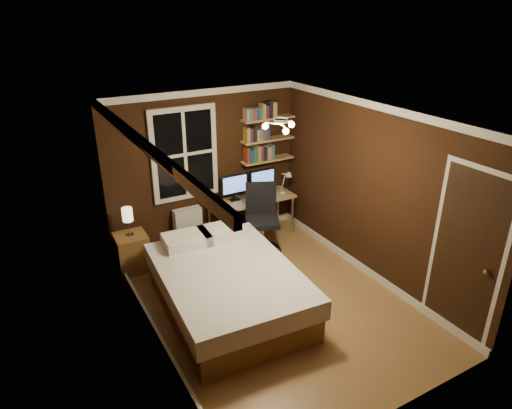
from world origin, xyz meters
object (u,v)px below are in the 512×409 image
radiator (188,228)px  bedside_lamp (128,222)px  bed (227,287)px  monitor_right (262,182)px  office_chair (262,226)px  monitor_left (234,188)px  desk (251,202)px  desk_lamp (286,182)px  nightstand (132,252)px

radiator → bedside_lamp: bearing=-166.2°
bed → monitor_right: 2.35m
radiator → office_chair: bearing=-36.6°
bed → monitor_left: (0.98, 1.71, 0.59)m
desk → desk_lamp: (0.59, -0.12, 0.28)m
desk_lamp → office_chair: (-0.71, -0.42, -0.47)m
bedside_lamp → bed: bearing=-62.9°
nightstand → desk_lamp: 2.73m
desk → monitor_left: (-0.27, 0.07, 0.28)m
desk → bedside_lamp: bearing=-178.2°
desk → desk_lamp: 0.67m
desk → office_chair: office_chair is taller
bed → office_chair: size_ratio=2.08×
radiator → monitor_right: bearing=-4.4°
monitor_left → monitor_right: bearing=0.0°
bed → radiator: 1.82m
bed → monitor_left: monitor_left is taller
nightstand → monitor_left: bearing=6.2°
nightstand → radiator: size_ratio=0.84×
bed → monitor_right: monitor_right is taller
nightstand → radiator: radiator is taller
monitor_left → monitor_right: size_ratio=1.00×
desk_lamp → bed: bearing=-140.8°
radiator → desk: 1.13m
nightstand → monitor_left: size_ratio=1.20×
bed → monitor_left: size_ratio=4.96×
bedside_lamp → desk: bearing=1.8°
nightstand → monitor_left: 1.90m
bedside_lamp → radiator: 1.11m
nightstand → desk: bearing=3.6°
nightstand → desk_lamp: bearing=0.5°
nightstand → monitor_left: monitor_left is taller
monitor_left → radiator: bearing=172.7°
radiator → monitor_left: 0.99m
bed → bedside_lamp: bedside_lamp is taller
nightstand → monitor_right: 2.40m
desk → monitor_left: 0.40m
bed → office_chair: (1.15, 1.09, 0.12)m
office_chair → radiator: bearing=167.7°
bedside_lamp → monitor_right: monitor_right is taller
radiator → desk_lamp: (1.67, -0.30, 0.58)m
monitor_right → desk: bearing=-163.8°
nightstand → desk: size_ratio=0.39×
radiator → desk_lamp: 1.79m
radiator → nightstand: bearing=-166.2°
bedside_lamp → desk_lamp: desk_lamp is taller
monitor_left → monitor_right: 0.52m
bed → monitor_right: bearing=52.3°
radiator → monitor_left: bearing=-7.3°
radiator → desk_lamp: desk_lamp is taller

